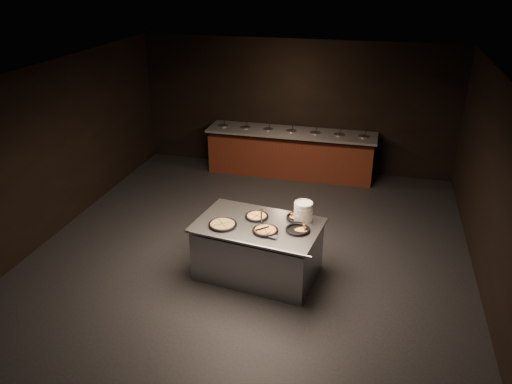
% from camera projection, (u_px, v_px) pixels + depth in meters
% --- Properties ---
extents(room, '(7.02, 8.02, 2.92)m').
position_uv_depth(room, '(249.00, 174.00, 7.54)').
color(room, black).
rests_on(room, ground).
extents(salad_bar, '(3.70, 0.83, 1.18)m').
position_uv_depth(salad_bar, '(290.00, 156.00, 11.09)').
color(salad_bar, '#591E15').
rests_on(salad_bar, ground).
extents(serving_counter, '(1.95, 1.41, 0.87)m').
position_uv_depth(serving_counter, '(258.00, 250.00, 7.50)').
color(serving_counter, '#A5A8AC').
rests_on(serving_counter, ground).
extents(plate_stack, '(0.27, 0.27, 0.29)m').
position_uv_depth(plate_stack, '(303.00, 212.00, 7.36)').
color(plate_stack, white).
rests_on(plate_stack, serving_counter).
extents(pan_veggie_whole, '(0.42, 0.42, 0.04)m').
position_uv_depth(pan_veggie_whole, '(223.00, 224.00, 7.26)').
color(pan_veggie_whole, black).
rests_on(pan_veggie_whole, serving_counter).
extents(pan_cheese_whole, '(0.36, 0.36, 0.04)m').
position_uv_depth(pan_cheese_whole, '(257.00, 216.00, 7.49)').
color(pan_cheese_whole, black).
rests_on(pan_cheese_whole, serving_counter).
extents(pan_cheese_slices_a, '(0.38, 0.38, 0.04)m').
position_uv_depth(pan_cheese_slices_a, '(299.00, 217.00, 7.46)').
color(pan_cheese_slices_a, black).
rests_on(pan_cheese_slices_a, serving_counter).
extents(pan_cheese_slices_b, '(0.38, 0.38, 0.04)m').
position_uv_depth(pan_cheese_slices_b, '(265.00, 230.00, 7.10)').
color(pan_cheese_slices_b, black).
rests_on(pan_cheese_slices_b, serving_counter).
extents(pan_veggie_slices, '(0.36, 0.36, 0.04)m').
position_uv_depth(pan_veggie_slices, '(298.00, 229.00, 7.12)').
color(pan_veggie_slices, black).
rests_on(pan_veggie_slices, serving_counter).
extents(server_left, '(0.16, 0.35, 0.18)m').
position_uv_depth(server_left, '(261.00, 216.00, 7.36)').
color(server_left, '#A5A8AC').
rests_on(server_left, serving_counter).
extents(server_right, '(0.34, 0.13, 0.16)m').
position_uv_depth(server_right, '(265.00, 231.00, 6.96)').
color(server_right, '#A5A8AC').
rests_on(server_right, serving_counter).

